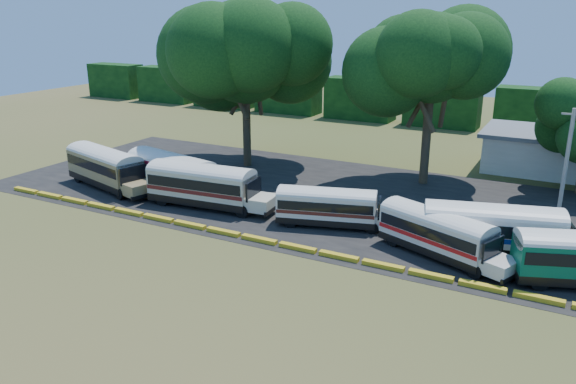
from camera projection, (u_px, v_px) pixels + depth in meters
The scene contains 13 objects.
ground at pixel (271, 251), 37.61m from camera, with size 160.00×160.00×0.00m, color #324A18.
asphalt_strip at pixel (351, 202), 47.26m from camera, with size 64.00×24.00×0.02m, color black.
curb at pixel (278, 244), 38.41m from camera, with size 53.70×0.45×0.30m.
treeline_backdrop at pixel (442, 105), 77.08m from camera, with size 130.00×4.00×6.00m.
bus_beige at pixel (106, 165), 50.51m from camera, with size 11.24×5.51×3.59m.
bus_red at pixel (173, 171), 48.56m from camera, with size 11.30×5.00×3.61m.
bus_cream_west at pixel (204, 183), 45.46m from camera, with size 11.06×3.63×3.57m.
bus_cream_east at pixel (329, 205), 41.45m from camera, with size 9.18×4.58×2.93m.
bus_white_red at pixel (439, 231), 36.28m from camera, with size 9.57×5.72×3.09m.
bus_white_blue at pixel (496, 227), 36.33m from camera, with size 10.87×5.30×3.47m.
tree_west at pixel (245, 52), 54.76m from camera, with size 13.74×13.74×16.54m.
tree_center at pixel (432, 59), 48.95m from camera, with size 10.70×10.70×15.31m.
utility_pole at pixel (566, 166), 41.11m from camera, with size 1.60×0.30×8.75m.
Camera 1 is at (17.12, -30.04, 15.36)m, focal length 35.00 mm.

